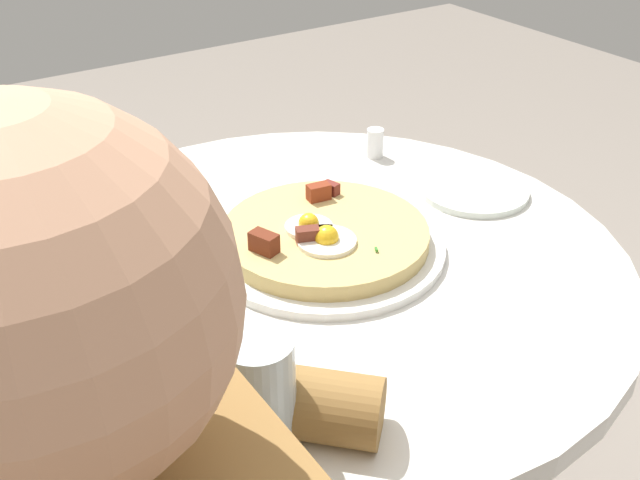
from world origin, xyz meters
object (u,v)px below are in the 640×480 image
(dining_table, at_px, (315,353))
(bread_plate, at_px, (474,190))
(water_bottle, at_px, (137,245))
(salt_shaker, at_px, (375,143))
(fork, at_px, (119,237))
(pizza_plate, at_px, (325,246))
(breakfast_pizza, at_px, (324,234))
(knife, at_px, (93,236))
(water_glass, at_px, (259,392))

(dining_table, xyz_separation_m, bread_plate, (-0.02, 0.30, 0.17))
(dining_table, bearing_deg, water_bottle, -85.33)
(bread_plate, xyz_separation_m, salt_shaker, (-0.19, -0.05, 0.02))
(fork, bearing_deg, pizza_plate, -87.92)
(water_bottle, bearing_deg, bread_plate, 93.83)
(breakfast_pizza, distance_m, bread_plate, 0.28)
(pizza_plate, bearing_deg, knife, -127.92)
(dining_table, distance_m, bread_plate, 0.34)
(water_bottle, bearing_deg, fork, 168.93)
(water_glass, relative_size, water_bottle, 0.54)
(pizza_plate, height_order, breakfast_pizza, breakfast_pizza)
(pizza_plate, xyz_separation_m, water_glass, (0.25, -0.24, 0.05))
(dining_table, relative_size, fork, 4.61)
(water_glass, bearing_deg, fork, 177.65)
(pizza_plate, distance_m, bread_plate, 0.28)
(pizza_plate, bearing_deg, bread_plate, 92.11)
(dining_table, bearing_deg, salt_shaker, 129.06)
(water_glass, distance_m, salt_shaker, 0.65)
(water_bottle, height_order, salt_shaker, water_bottle)
(pizza_plate, bearing_deg, fork, -127.69)
(water_glass, bearing_deg, knife, -178.66)
(knife, height_order, water_glass, water_glass)
(fork, relative_size, water_glass, 1.51)
(dining_table, distance_m, pizza_plate, 0.17)
(salt_shaker, bearing_deg, water_glass, -46.47)
(pizza_plate, relative_size, fork, 1.78)
(dining_table, bearing_deg, breakfast_pizza, 107.87)
(knife, bearing_deg, breakfast_pizza, -88.44)
(fork, distance_m, knife, 0.04)
(water_glass, height_order, salt_shaker, water_glass)
(water_bottle, bearing_deg, knife, 177.16)
(water_bottle, bearing_deg, breakfast_pizza, 95.61)
(dining_table, height_order, knife, knife)
(fork, xyz_separation_m, salt_shaker, (-0.03, 0.45, 0.02))
(salt_shaker, bearing_deg, pizza_plate, -49.50)
(knife, bearing_deg, pizza_plate, -88.16)
(pizza_plate, xyz_separation_m, water_bottle, (0.03, -0.26, 0.10))
(dining_table, height_order, bread_plate, bread_plate)
(pizza_plate, xyz_separation_m, fork, (-0.17, -0.22, 0.00))
(knife, height_order, salt_shaker, salt_shaker)
(pizza_plate, bearing_deg, breakfast_pizza, -77.31)
(breakfast_pizza, xyz_separation_m, knife, (-0.19, -0.25, -0.02))
(water_glass, bearing_deg, salt_shaker, 133.53)
(bread_plate, relative_size, water_glass, 1.38)
(water_bottle, bearing_deg, pizza_plate, 95.67)
(knife, bearing_deg, fork, -90.00)
(fork, bearing_deg, breakfast_pizza, -88.23)
(water_glass, bearing_deg, breakfast_pizza, 136.39)
(bread_plate, bearing_deg, salt_shaker, -166.02)
(dining_table, relative_size, pizza_plate, 2.59)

